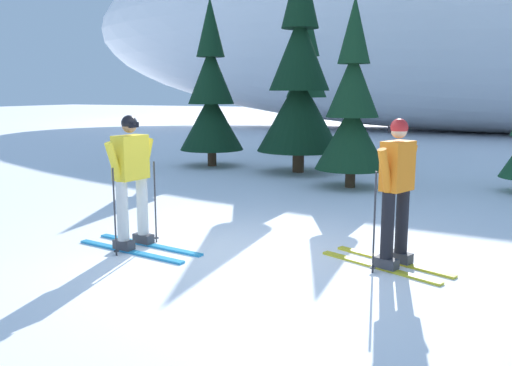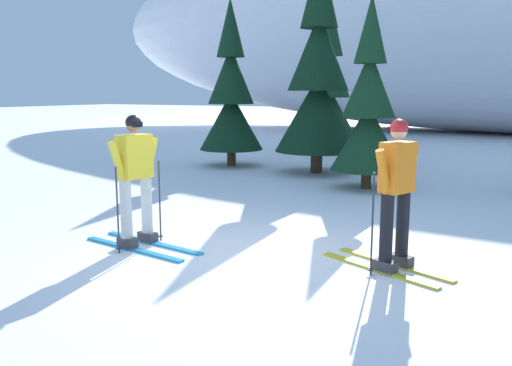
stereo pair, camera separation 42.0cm
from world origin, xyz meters
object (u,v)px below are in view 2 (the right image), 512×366
(skier_yellow_jacket, at_px, (136,178))
(pine_tree_left, at_px, (329,91))
(skier_orange_jacket, at_px, (396,193))
(pine_tree_far_left, at_px, (231,97))
(pine_tree_center_left, at_px, (318,82))
(pine_tree_center, at_px, (369,110))

(skier_yellow_jacket, bearing_deg, pine_tree_left, 98.65)
(skier_orange_jacket, relative_size, skier_yellow_jacket, 0.96)
(pine_tree_far_left, relative_size, pine_tree_left, 0.93)
(pine_tree_center_left, height_order, pine_tree_center, pine_tree_center_left)
(skier_orange_jacket, height_order, pine_tree_center_left, pine_tree_center_left)
(skier_orange_jacket, relative_size, pine_tree_left, 0.36)
(pine_tree_center_left, bearing_deg, pine_tree_left, 107.34)
(skier_yellow_jacket, distance_m, pine_tree_left, 11.98)
(pine_tree_left, bearing_deg, skier_yellow_jacket, -81.35)
(skier_yellow_jacket, relative_size, pine_tree_far_left, 0.40)
(skier_orange_jacket, relative_size, pine_tree_far_left, 0.39)
(pine_tree_center, bearing_deg, pine_tree_far_left, 158.89)
(skier_orange_jacket, relative_size, pine_tree_center, 0.44)
(pine_tree_center, bearing_deg, pine_tree_left, 117.76)
(skier_orange_jacket, xyz_separation_m, pine_tree_left, (-5.08, 11.14, 1.15))
(pine_tree_left, relative_size, pine_tree_center_left, 0.90)
(skier_orange_jacket, xyz_separation_m, pine_tree_far_left, (-6.29, 6.77, 0.99))
(pine_tree_center_left, bearing_deg, skier_yellow_jacket, -86.88)
(skier_yellow_jacket, distance_m, pine_tree_center_left, 7.46)
(skier_yellow_jacket, bearing_deg, skier_orange_jacket, 11.26)
(skier_yellow_jacket, height_order, pine_tree_center_left, pine_tree_center_left)
(skier_orange_jacket, bearing_deg, pine_tree_left, 114.50)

